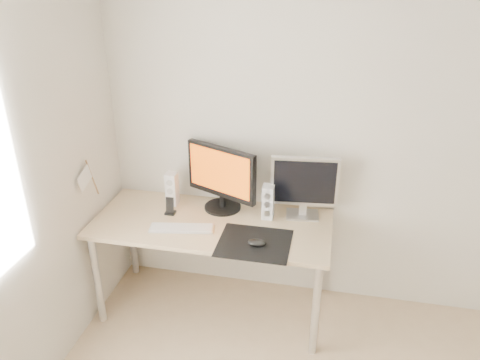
{
  "coord_description": "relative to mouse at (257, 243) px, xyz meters",
  "views": [
    {
      "loc": [
        -0.18,
        -1.25,
        2.33
      ],
      "look_at": [
        -0.76,
        1.49,
        1.01
      ],
      "focal_mm": 35.0,
      "sensor_mm": 36.0,
      "label": 1
    }
  ],
  "objects": [
    {
      "name": "second_monitor",
      "position": [
        0.24,
        0.43,
        0.22
      ],
      "size": [
        0.45,
        0.18,
        0.43
      ],
      "color": "#BCBCBF",
      "rests_on": "desk"
    },
    {
      "name": "phone_dock",
      "position": [
        -0.66,
        0.28,
        0.01
      ],
      "size": [
        0.07,
        0.06,
        0.12
      ],
      "color": "black",
      "rests_on": "desk"
    },
    {
      "name": "pennant",
      "position": [
        -1.14,
        0.08,
        0.29
      ],
      "size": [
        0.01,
        0.23,
        0.29
      ],
      "color": "#A57F54",
      "rests_on": "wall_left"
    },
    {
      "name": "wall_back",
      "position": [
        0.58,
        0.6,
        0.5
      ],
      "size": [
        3.5,
        0.0,
        3.5
      ],
      "primitive_type": "plane",
      "rotation": [
        1.57,
        0.0,
        0.0
      ],
      "color": "silver",
      "rests_on": "ground"
    },
    {
      "name": "mouse",
      "position": [
        0.0,
        0.0,
        0.0
      ],
      "size": [
        0.12,
        0.07,
        0.04
      ],
      "primitive_type": "ellipsoid",
      "color": "black",
      "rests_on": "mousepad"
    },
    {
      "name": "keyboard",
      "position": [
        -0.52,
        0.1,
        -0.02
      ],
      "size": [
        0.43,
        0.19,
        0.02
      ],
      "color": "silver",
      "rests_on": "desk"
    },
    {
      "name": "desk",
      "position": [
        -0.35,
        0.23,
        -0.1
      ],
      "size": [
        1.6,
        0.7,
        0.73
      ],
      "color": "#D1B587",
      "rests_on": "ground"
    },
    {
      "name": "speaker_right",
      "position": [
        0.01,
        0.37,
        0.1
      ],
      "size": [
        0.08,
        0.09,
        0.24
      ],
      "color": "white",
      "rests_on": "desk"
    },
    {
      "name": "mousepad",
      "position": [
        -0.02,
        0.03,
        -0.02
      ],
      "size": [
        0.45,
        0.4,
        0.0
      ],
      "primitive_type": "cube",
      "color": "black",
      "rests_on": "desk"
    },
    {
      "name": "main_monitor",
      "position": [
        -0.33,
        0.42,
        0.23
      ],
      "size": [
        0.52,
        0.34,
        0.47
      ],
      "color": "black",
      "rests_on": "desk"
    },
    {
      "name": "speaker_left",
      "position": [
        -0.69,
        0.42,
        0.1
      ],
      "size": [
        0.08,
        0.09,
        0.24
      ],
      "color": "white",
      "rests_on": "desk"
    }
  ]
}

